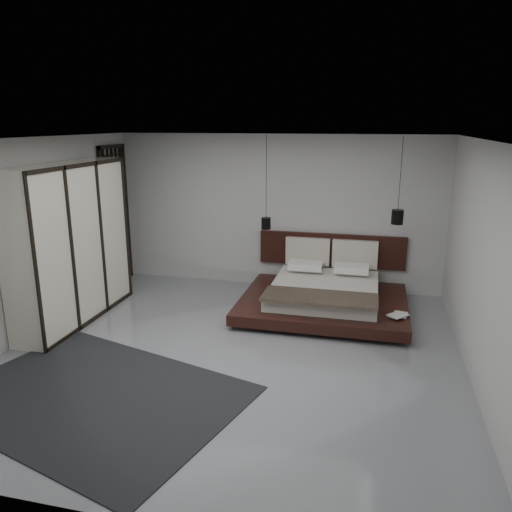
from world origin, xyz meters
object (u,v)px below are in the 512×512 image
(wardrobe, at_px, (71,244))
(lattice_screen, at_px, (116,216))
(pendant_left, at_px, (266,223))
(pendant_right, at_px, (397,217))
(rug, at_px, (95,396))
(bed, at_px, (325,293))

(wardrobe, bearing_deg, lattice_screen, 97.73)
(pendant_left, relative_size, pendant_right, 1.14)
(pendant_left, distance_m, rug, 4.13)
(lattice_screen, distance_m, bed, 4.15)
(pendant_left, xyz_separation_m, pendant_right, (2.16, -0.00, 0.20))
(lattice_screen, xyz_separation_m, rug, (1.75, -3.88, -1.29))
(lattice_screen, bearing_deg, wardrobe, -82.27)
(lattice_screen, relative_size, pendant_left, 1.65)
(lattice_screen, bearing_deg, pendant_left, -2.68)
(lattice_screen, distance_m, pendant_left, 2.91)
(bed, height_order, rug, bed)
(bed, bearing_deg, wardrobe, -160.55)
(wardrobe, bearing_deg, bed, 19.45)
(lattice_screen, xyz_separation_m, pendant_right, (5.07, -0.14, 0.23))
(pendant_right, relative_size, rug, 0.43)
(lattice_screen, height_order, bed, lattice_screen)
(lattice_screen, bearing_deg, rug, -65.71)
(bed, xyz_separation_m, rug, (-2.24, -3.34, -0.27))
(lattice_screen, distance_m, wardrobe, 1.87)
(pendant_right, bearing_deg, rug, -131.58)
(bed, distance_m, pendant_right, 1.70)
(lattice_screen, height_order, pendant_right, pendant_right)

